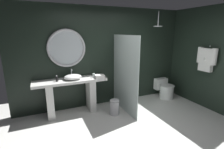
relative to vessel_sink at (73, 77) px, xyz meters
The scene contains 14 objects.
ground_plane 2.06m from the vessel_sink, 58.32° to the right, with size 5.76×5.76×0.00m, color silver.
back_wall_panel 1.09m from the vessel_sink, 19.19° to the left, with size 4.80×0.10×2.60m, color black.
side_wall_right 3.43m from the vessel_sink, 13.63° to the right, with size 0.10×2.47×2.60m, color black.
vanity_counter 0.39m from the vessel_sink, 161.51° to the left, with size 1.71×0.49×0.86m.
vessel_sink is the anchor object (origin of this frame).
tumbler_cup 0.51m from the vessel_sink, ahead, with size 0.07×0.07×0.10m, color silver.
soap_dispenser 0.37m from the vessel_sink, behind, with size 0.05×0.05×0.14m.
round_wall_mirror 0.71m from the vessel_sink, 104.17° to the left, with size 0.91×0.06×0.91m.
shower_glass_panel 1.26m from the vessel_sink, 16.10° to the right, with size 0.02×1.27×1.90m, color silver.
rain_shower_head 2.63m from the vessel_sink, ahead, with size 0.24×0.24×0.40m.
hanging_bathrobe 3.35m from the vessel_sink, 17.59° to the right, with size 0.20×0.53×0.65m.
toilet 2.85m from the vessel_sink, ahead, with size 0.43×0.62×0.54m.
waste_bin 1.23m from the vessel_sink, 28.17° to the right, with size 0.23×0.23×0.39m.
folded_hand_towel 0.65m from the vessel_sink, 11.09° to the right, with size 0.23×0.19×0.08m, color white.
Camera 1 is at (-1.66, -2.36, 1.98)m, focal length 27.15 mm.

